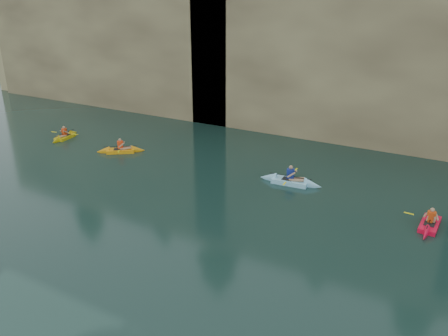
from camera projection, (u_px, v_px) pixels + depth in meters
The scene contains 10 objects.
ground at pixel (75, 335), 12.78m from camera, with size 160.00×160.00×0.00m, color black.
cliff at pixel (355, 41), 34.87m from camera, with size 70.00×16.00×12.00m, color tan.
cliff_slab_west at pixel (104, 46), 38.38m from camera, with size 26.00×2.40×10.56m, color tan.
cliff_slab_center at pixel (357, 56), 28.07m from camera, with size 24.00×2.40×11.40m, color tan.
sea_cave_west at pixel (119, 86), 38.12m from camera, with size 4.50×1.00×4.00m, color black.
sea_cave_center at pixel (265, 110), 31.81m from camera, with size 3.50×1.00×3.20m, color black.
kayaker_orange at pixel (121, 150), 27.80m from camera, with size 2.87×2.37×1.16m.
kayaker_red_far at pixel (430, 224), 18.77m from camera, with size 2.21×3.06×1.11m.
kayaker_yellow at pixel (65, 137), 30.57m from camera, with size 2.19×2.79×1.11m.
kayaker_ltblue_mid at pixel (290, 181), 23.11m from camera, with size 3.43×2.52×1.29m.
Camera 1 is at (8.83, -6.62, 9.21)m, focal length 35.00 mm.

